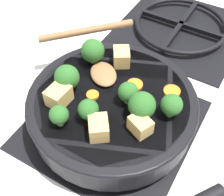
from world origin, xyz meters
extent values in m
plane|color=silver|center=(0.00, 0.00, 0.00)|extent=(2.40, 2.40, 0.00)
cube|color=black|center=(0.00, 0.00, 0.00)|extent=(0.31, 0.31, 0.01)
torus|color=black|center=(0.00, 0.00, 0.02)|extent=(0.24, 0.24, 0.01)
cube|color=black|center=(0.00, 0.00, 0.02)|extent=(0.01, 0.23, 0.01)
cube|color=black|center=(0.00, 0.00, 0.02)|extent=(0.23, 0.01, 0.01)
cube|color=black|center=(0.00, 0.36, 0.00)|extent=(0.31, 0.31, 0.01)
torus|color=black|center=(0.00, 0.36, 0.02)|extent=(0.24, 0.24, 0.01)
cube|color=black|center=(0.00, 0.36, 0.02)|extent=(0.01, 0.23, 0.01)
cube|color=black|center=(0.00, 0.36, 0.02)|extent=(0.23, 0.01, 0.01)
cylinder|color=black|center=(0.00, 0.00, 0.05)|extent=(0.31, 0.31, 0.06)
cylinder|color=#5B3316|center=(0.00, 0.00, 0.06)|extent=(0.28, 0.28, 0.05)
torus|color=black|center=(0.00, 0.00, 0.08)|extent=(0.31, 0.31, 0.01)
ellipsoid|color=brown|center=(-0.04, 0.04, 0.09)|extent=(0.08, 0.08, 0.01)
cylinder|color=brown|center=(-0.14, 0.13, 0.09)|extent=(0.16, 0.16, 0.02)
cube|color=tan|center=(-0.08, -0.05, 0.10)|extent=(0.04, 0.04, 0.03)
cube|color=tan|center=(0.08, -0.04, 0.10)|extent=(0.04, 0.04, 0.03)
cube|color=tan|center=(-0.03, 0.09, 0.10)|extent=(0.05, 0.05, 0.03)
cube|color=tan|center=(0.02, -0.08, 0.10)|extent=(0.05, 0.05, 0.03)
cylinder|color=#709956|center=(-0.01, -0.06, 0.09)|extent=(0.01, 0.01, 0.01)
sphere|color=#285B23|center=(-0.01, -0.06, 0.11)|extent=(0.04, 0.04, 0.04)
cylinder|color=#709956|center=(0.03, 0.01, 0.09)|extent=(0.01, 0.01, 0.01)
sphere|color=#285B23|center=(0.03, 0.01, 0.11)|extent=(0.04, 0.04, 0.04)
cylinder|color=#709956|center=(0.10, 0.02, 0.09)|extent=(0.01, 0.01, 0.01)
sphere|color=#285B23|center=(0.10, 0.02, 0.11)|extent=(0.04, 0.04, 0.04)
cylinder|color=#709956|center=(0.06, -0.01, 0.09)|extent=(0.01, 0.01, 0.01)
sphere|color=#285B23|center=(0.06, -0.01, 0.11)|extent=(0.05, 0.05, 0.05)
cylinder|color=#709956|center=(-0.08, 0.06, 0.09)|extent=(0.01, 0.01, 0.01)
sphere|color=#285B23|center=(-0.08, 0.06, 0.11)|extent=(0.05, 0.05, 0.05)
cylinder|color=#709956|center=(-0.08, -0.02, 0.09)|extent=(0.01, 0.01, 0.01)
sphere|color=#285B23|center=(-0.08, -0.02, 0.11)|extent=(0.05, 0.05, 0.05)
cylinder|color=#709956|center=(-0.05, -0.09, 0.09)|extent=(0.01, 0.01, 0.01)
sphere|color=#285B23|center=(-0.05, -0.09, 0.11)|extent=(0.03, 0.03, 0.03)
cylinder|color=orange|center=(-0.03, -0.01, 0.09)|extent=(0.02, 0.02, 0.01)
cylinder|color=orange|center=(0.02, 0.05, 0.09)|extent=(0.03, 0.03, 0.01)
cylinder|color=orange|center=(0.09, 0.07, 0.09)|extent=(0.03, 0.03, 0.01)
camera|label=1|loc=(0.19, -0.32, 0.51)|focal=50.00mm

